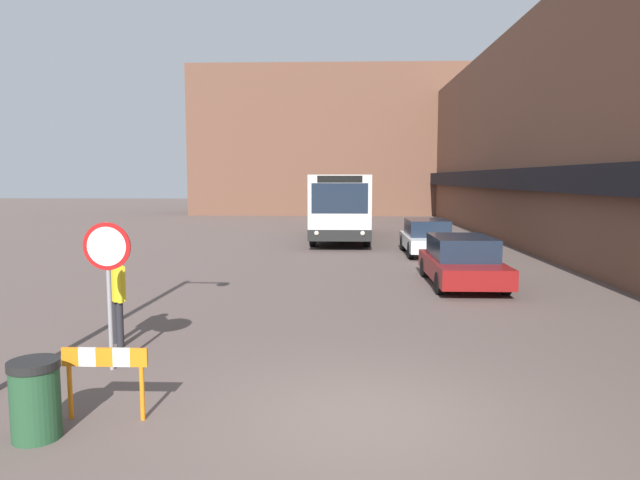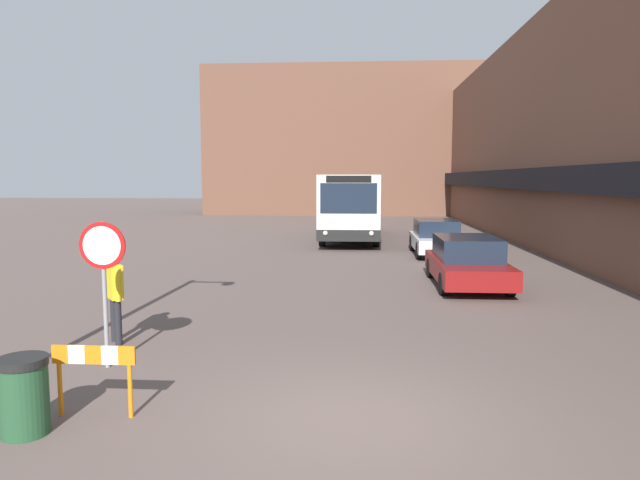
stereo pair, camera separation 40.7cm
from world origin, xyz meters
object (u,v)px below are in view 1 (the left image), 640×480
at_px(city_bus, 340,205).
at_px(trash_bin, 35,399).
at_px(pedestrian, 116,290).
at_px(parked_car_middle, 427,237).
at_px(parked_car_front, 462,261).
at_px(stop_sign, 108,263).
at_px(construction_barricade, 105,369).

relative_size(city_bus, trash_bin, 10.86).
height_order(pedestrian, trash_bin, pedestrian).
bearing_deg(parked_car_middle, city_bus, 121.43).
height_order(parked_car_middle, trash_bin, parked_car_middle).
height_order(parked_car_front, stop_sign, stop_sign).
height_order(trash_bin, construction_barricade, trash_bin).
xyz_separation_m(parked_car_middle, trash_bin, (-7.12, -16.77, -0.24)).
xyz_separation_m(pedestrian, construction_barricade, (1.13, -3.24, -0.37)).
bearing_deg(pedestrian, stop_sign, -19.87).
bearing_deg(pedestrian, parked_car_middle, 112.16).
height_order(city_bus, trash_bin, city_bus).
distance_m(city_bus, parked_car_front, 13.03).
bearing_deg(parked_car_front, stop_sign, -133.27).
bearing_deg(city_bus, parked_car_front, -74.14).
bearing_deg(parked_car_middle, stop_sign, -116.66).
height_order(pedestrian, construction_barricade, pedestrian).
bearing_deg(stop_sign, pedestrian, 107.50).
distance_m(parked_car_front, parked_car_middle, 6.69).
xyz_separation_m(parked_car_front, parked_car_middle, (0.00, 6.69, 0.02)).
xyz_separation_m(trash_bin, construction_barricade, (0.61, 0.55, 0.19)).
xyz_separation_m(stop_sign, construction_barricade, (0.70, -1.87, -1.07)).
xyz_separation_m(parked_car_front, construction_barricade, (-6.50, -9.52, -0.04)).
distance_m(city_bus, parked_car_middle, 6.88).
distance_m(parked_car_middle, pedestrian, 15.06).
bearing_deg(stop_sign, parked_car_front, 46.73).
distance_m(pedestrian, trash_bin, 3.87).
bearing_deg(pedestrian, trash_bin, -29.64).
height_order(city_bus, parked_car_middle, city_bus).
distance_m(city_bus, construction_barricade, 22.25).
bearing_deg(parked_car_middle, parked_car_front, -90.00).
height_order(city_bus, pedestrian, city_bus).
relative_size(parked_car_front, construction_barricade, 3.99).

